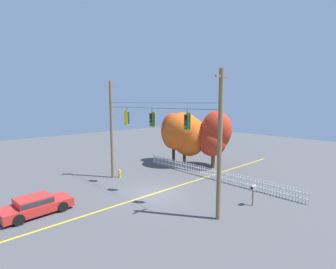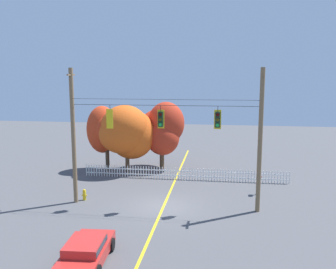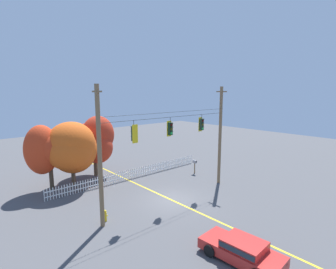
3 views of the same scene
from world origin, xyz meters
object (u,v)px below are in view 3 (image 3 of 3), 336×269
(roadside_mailbox, at_px, (195,163))
(parked_car, at_px, (242,250))
(autumn_maple_near_fence, at_px, (47,149))
(traffic_signal_northbound_secondary, at_px, (134,134))
(traffic_signal_southbound_primary, at_px, (201,124))
(traffic_signal_eastbound_side, at_px, (170,129))
(autumn_oak_far_east, at_px, (94,140))
(fire_hydrant, at_px, (105,216))
(autumn_maple_mid, at_px, (72,148))

(roadside_mailbox, bearing_deg, parked_car, -127.86)
(autumn_maple_near_fence, bearing_deg, traffic_signal_northbound_secondary, -70.53)
(traffic_signal_southbound_primary, bearing_deg, traffic_signal_eastbound_side, -180.00)
(traffic_signal_northbound_secondary, xyz_separation_m, roadside_mailbox, (9.80, 3.43, -4.53))
(autumn_oak_far_east, bearing_deg, traffic_signal_southbound_primary, -62.83)
(parked_car, bearing_deg, roadside_mailbox, 52.14)
(traffic_signal_eastbound_side, distance_m, traffic_signal_southbound_primary, 3.54)
(roadside_mailbox, bearing_deg, traffic_signal_northbound_secondary, -160.72)
(traffic_signal_southbound_primary, distance_m, roadside_mailbox, 6.45)
(traffic_signal_southbound_primary, xyz_separation_m, roadside_mailbox, (3.00, 3.41, -4.58))
(traffic_signal_northbound_secondary, distance_m, traffic_signal_eastbound_side, 3.26)
(parked_car, distance_m, roadside_mailbox, 14.18)
(traffic_signal_northbound_secondary, height_order, autumn_maple_near_fence, traffic_signal_northbound_secondary)
(traffic_signal_eastbound_side, relative_size, autumn_maple_near_fence, 0.25)
(parked_car, distance_m, fire_hydrant, 8.84)
(traffic_signal_eastbound_side, bearing_deg, roadside_mailbox, 27.53)
(roadside_mailbox, bearing_deg, traffic_signal_southbound_primary, -131.37)
(autumn_maple_near_fence, height_order, fire_hydrant, autumn_maple_near_fence)
(traffic_signal_northbound_secondary, height_order, fire_hydrant, traffic_signal_northbound_secondary)
(traffic_signal_eastbound_side, height_order, autumn_maple_mid, traffic_signal_eastbound_side)
(autumn_oak_far_east, height_order, fire_hydrant, autumn_oak_far_east)
(traffic_signal_eastbound_side, bearing_deg, autumn_oak_far_east, 98.56)
(traffic_signal_southbound_primary, xyz_separation_m, autumn_maple_near_fence, (-9.84, 8.58, -2.11))
(parked_car, bearing_deg, autumn_maple_mid, 97.84)
(fire_hydrant, bearing_deg, traffic_signal_northbound_secondary, -12.63)
(traffic_signal_northbound_secondary, relative_size, fire_hydrant, 1.94)
(autumn_oak_far_east, bearing_deg, parked_car, -92.26)
(traffic_signal_eastbound_side, xyz_separation_m, parked_car, (-2.16, -7.78, -5.10))
(autumn_oak_far_east, xyz_separation_m, parked_car, (-0.69, -17.53, -3.02))
(autumn_oak_far_east, height_order, roadside_mailbox, autumn_oak_far_east)
(traffic_signal_southbound_primary, height_order, autumn_oak_far_east, traffic_signal_southbound_primary)
(traffic_signal_eastbound_side, relative_size, roadside_mailbox, 1.02)
(roadside_mailbox, bearing_deg, autumn_oak_far_east, 141.61)
(autumn_oak_far_east, distance_m, parked_car, 17.80)
(autumn_maple_near_fence, height_order, roadside_mailbox, autumn_maple_near_fence)
(traffic_signal_southbound_primary, relative_size, autumn_oak_far_east, 0.24)
(fire_hydrant, bearing_deg, parked_car, -68.73)
(traffic_signal_eastbound_side, relative_size, traffic_signal_southbound_primary, 1.02)
(traffic_signal_eastbound_side, relative_size, parked_car, 0.34)
(autumn_oak_far_east, relative_size, fire_hydrant, 7.82)
(autumn_maple_near_fence, distance_m, autumn_oak_far_east, 4.97)
(autumn_maple_mid, height_order, parked_car, autumn_maple_mid)
(parked_car, height_order, fire_hydrant, parked_car)
(traffic_signal_eastbound_side, bearing_deg, traffic_signal_southbound_primary, 0.00)
(autumn_maple_near_fence, relative_size, roadside_mailbox, 4.01)
(autumn_maple_near_fence, bearing_deg, parked_car, -75.80)
(traffic_signal_eastbound_side, height_order, parked_car, traffic_signal_eastbound_side)
(traffic_signal_northbound_secondary, bearing_deg, fire_hydrant, 167.37)
(autumn_maple_mid, bearing_deg, traffic_signal_eastbound_side, -61.92)
(traffic_signal_southbound_primary, height_order, autumn_maple_near_fence, traffic_signal_southbound_primary)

